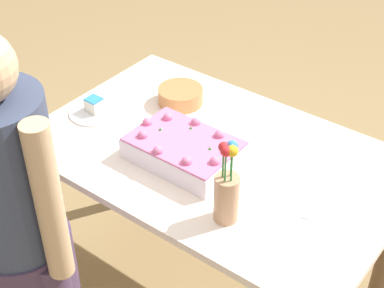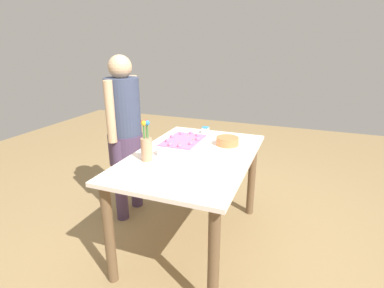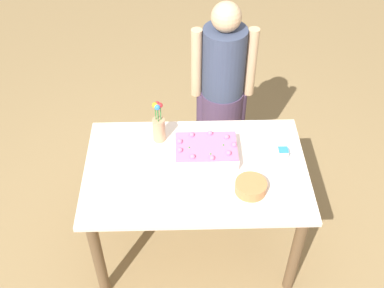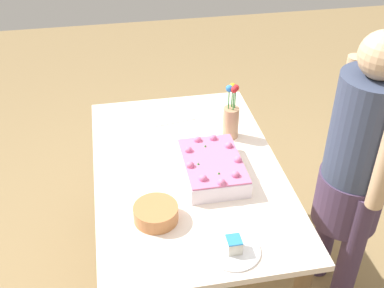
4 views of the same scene
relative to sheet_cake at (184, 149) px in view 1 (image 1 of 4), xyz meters
The scene contains 7 objects.
dining_table 0.21m from the sheet_cake, 122.63° to the right, with size 1.37×0.88×0.78m.
sheet_cake is the anchor object (origin of this frame).
serving_plate_with_slice 0.48m from the sheet_cake, ahead, with size 0.21×0.21×0.07m.
cake_knife 0.49m from the sheet_cake, 168.08° to the right, with size 0.23×0.02×0.00m, color silver.
flower_vase 0.34m from the sheet_cake, 151.41° to the left, with size 0.08×0.08×0.30m.
fruit_bowl 0.38m from the sheet_cake, 49.88° to the right, with size 0.19×0.19×0.07m, color #BD7642.
person_standing 0.65m from the sheet_cake, 76.93° to the left, with size 0.45×0.31×1.49m.
Camera 1 is at (-0.98, 1.43, 2.10)m, focal length 55.00 mm.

